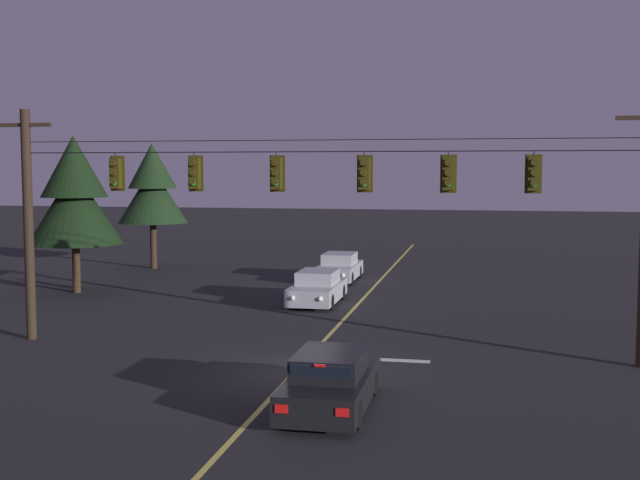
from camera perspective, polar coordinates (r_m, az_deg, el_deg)
name	(u,v)px	position (r m, az deg, el deg)	size (l,w,h in m)	color
ground_plane	(293,374)	(22.54, -1.89, -9.38)	(180.00, 180.00, 0.00)	black
lane_centre_stripe	(346,317)	(30.88, 1.85, -5.43)	(0.14, 60.00, 0.01)	#D1C64C
stop_bar_paint	(372,359)	(24.21, 3.70, -8.37)	(3.40, 0.36, 0.01)	silver
signal_span_assembly	(313,225)	(24.53, -0.46, 1.08)	(20.85, 0.32, 7.53)	#2D2116
traffic_light_leftmost	(115,173)	(26.52, -14.21, 4.58)	(0.48, 0.41, 1.22)	black
traffic_light_left_inner	(194,173)	(25.50, -8.85, 4.66)	(0.48, 0.41, 1.22)	black
traffic_light_centre	(276,173)	(24.71, -3.11, 4.70)	(0.48, 0.41, 1.22)	black
traffic_light_right_inner	(364,174)	(24.18, 3.13, 4.69)	(0.48, 0.41, 1.22)	black
traffic_light_rightmost	(448,174)	(23.95, 9.02, 4.64)	(0.48, 0.41, 1.22)	black
traffic_light_far_right	(534,174)	(23.96, 14.82, 4.53)	(0.48, 0.41, 1.22)	black
car_waiting_near_lane	(331,382)	(19.16, 0.75, -9.99)	(1.80, 4.33, 1.39)	black
car_oncoming_lead	(317,288)	(33.72, -0.18, -3.43)	(1.80, 4.42, 1.39)	#A5A5AD
car_oncoming_trailing	(339,268)	(40.61, 1.36, -1.98)	(1.80, 4.42, 1.39)	#A5A5AD
tree_verge_near	(74,195)	(38.07, -16.91, 3.03)	(4.24, 4.24, 7.10)	#332316
tree_verge_far	(152,187)	(46.33, -11.72, 3.66)	(3.87, 3.87, 7.04)	#332316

